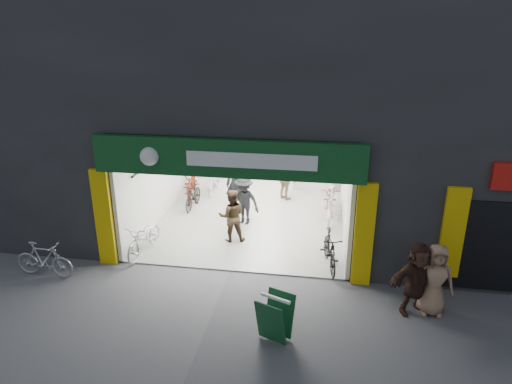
% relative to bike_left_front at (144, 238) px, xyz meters
% --- Properties ---
extents(ground, '(60.00, 60.00, 0.00)m').
position_rel_bike_left_front_xyz_m(ground, '(2.50, -0.60, -0.47)').
color(ground, '#56565B').
rests_on(ground, ground).
extents(building, '(17.00, 10.27, 8.00)m').
position_rel_bike_left_front_xyz_m(building, '(3.41, 4.39, 3.85)').
color(building, '#232326').
rests_on(building, ground).
extents(bike_left_front, '(0.79, 1.83, 0.94)m').
position_rel_bike_left_front_xyz_m(bike_left_front, '(0.00, 0.00, 0.00)').
color(bike_left_front, '#B2B2B7').
rests_on(bike_left_front, ground).
extents(bike_left_midfront, '(0.48, 1.55, 0.93)m').
position_rel_bike_left_front_xyz_m(bike_left_midfront, '(0.37, 3.40, -0.00)').
color(bike_left_midfront, black).
rests_on(bike_left_midfront, ground).
extents(bike_left_midback, '(1.07, 2.14, 1.08)m').
position_rel_bike_left_front_xyz_m(bike_left_midback, '(0.00, 4.49, 0.07)').
color(bike_left_midback, maroon).
rests_on(bike_left_midback, ground).
extents(bike_left_back, '(0.51, 1.73, 1.04)m').
position_rel_bike_left_front_xyz_m(bike_left_back, '(0.70, 4.99, 0.05)').
color(bike_left_back, '#B5B5BA').
rests_on(bike_left_back, ground).
extents(bike_right_front, '(0.74, 1.71, 1.00)m').
position_rel_bike_left_front_xyz_m(bike_right_front, '(5.00, 0.00, 0.03)').
color(bike_right_front, black).
rests_on(bike_right_front, ground).
extents(bike_right_mid, '(0.67, 1.75, 0.91)m').
position_rel_bike_left_front_xyz_m(bike_right_mid, '(5.00, 3.89, -0.01)').
color(bike_right_mid, maroon).
rests_on(bike_right_mid, ground).
extents(bike_right_back, '(0.65, 1.93, 1.14)m').
position_rel_bike_left_front_xyz_m(bike_right_back, '(5.00, 2.88, 0.10)').
color(bike_right_back, silver).
rests_on(bike_right_back, ground).
extents(parked_bike, '(1.58, 0.52, 0.93)m').
position_rel_bike_left_front_xyz_m(parked_bike, '(-2.00, -1.53, -0.00)').
color(parked_bike, '#ABABAF').
rests_on(parked_bike, ground).
extents(customer_a, '(0.79, 0.63, 1.91)m').
position_rel_bike_left_front_xyz_m(customer_a, '(1.88, 3.41, 0.49)').
color(customer_a, black).
rests_on(customer_a, ground).
extents(customer_b, '(0.89, 0.77, 1.58)m').
position_rel_bike_left_front_xyz_m(customer_b, '(2.20, 1.11, 0.32)').
color(customer_b, '#3B2A1B').
rests_on(customer_b, ground).
extents(customer_c, '(1.16, 0.89, 1.59)m').
position_rel_bike_left_front_xyz_m(customer_c, '(2.34, 2.33, 0.33)').
color(customer_c, black).
rests_on(customer_c, ground).
extents(customer_d, '(0.98, 0.92, 1.62)m').
position_rel_bike_left_front_xyz_m(customer_d, '(3.41, 4.62, 0.34)').
color(customer_d, '#907154').
rests_on(customer_d, ground).
extents(pedestrian_near, '(0.81, 0.54, 1.64)m').
position_rel_bike_left_front_xyz_m(pedestrian_near, '(7.21, -1.63, 0.35)').
color(pedestrian_near, '#926E54').
rests_on(pedestrian_near, ground).
extents(pedestrian_far, '(1.59, 1.14, 1.66)m').
position_rel_bike_left_front_xyz_m(pedestrian_far, '(6.83, -1.65, 0.36)').
color(pedestrian_far, '#352018').
rests_on(pedestrian_far, ground).
extents(sandwich_board, '(0.80, 0.81, 0.94)m').
position_rel_bike_left_front_xyz_m(sandwich_board, '(3.95, -3.05, 0.05)').
color(sandwich_board, '#104322').
rests_on(sandwich_board, ground).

